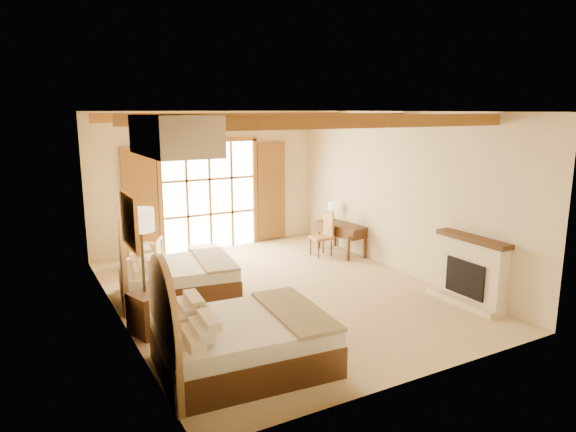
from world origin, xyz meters
TOP-DOWN VIEW (x-y plane):
  - floor at (0.00, 0.00)m, footprint 7.00×7.00m
  - wall_back at (0.00, 3.50)m, footprint 5.50×0.00m
  - wall_left at (-2.75, 0.00)m, footprint 0.00×7.00m
  - wall_right at (2.75, 0.00)m, footprint 0.00×7.00m
  - ceiling at (0.00, 0.00)m, footprint 7.00×7.00m
  - ceiling_beams at (0.00, 0.00)m, footprint 5.39×4.60m
  - french_doors at (0.00, 3.44)m, footprint 3.95×0.08m
  - fireplace at (2.60, -2.00)m, footprint 0.46×1.40m
  - painting at (-2.70, -0.75)m, footprint 0.06×0.95m
  - canopy_valance at (-2.40, -2.00)m, footprint 0.70×1.40m
  - bed_near at (-1.83, -2.20)m, footprint 2.23×1.76m
  - bed_far at (-1.78, 0.71)m, footprint 2.14×1.73m
  - nightstand at (-2.45, -0.60)m, footprint 0.65×0.65m
  - floor_lamp at (-2.50, -0.50)m, footprint 0.39×0.39m
  - armchair at (-1.78, 2.64)m, footprint 0.91×0.92m
  - ottoman at (-0.67, 1.98)m, footprint 0.68×0.68m
  - desk at (2.46, 1.59)m, footprint 0.75×1.35m
  - desk_chair at (1.95, 1.63)m, footprint 0.45×0.45m
  - desk_lamp at (2.51, 2.04)m, footprint 0.21×0.21m

SIDE VIEW (x-z plane):
  - floor at x=0.00m, z-range 0.00..0.00m
  - ottoman at x=-0.67m, z-range 0.00..0.44m
  - desk_chair at x=1.95m, z-range -0.18..0.78m
  - nightstand at x=-2.45m, z-range 0.00..0.62m
  - armchair at x=-1.78m, z-range 0.00..0.63m
  - desk at x=2.46m, z-range 0.02..0.71m
  - bed_far at x=-1.78m, z-range -0.25..1.03m
  - bed_near at x=-1.83m, z-range -0.27..1.11m
  - fireplace at x=2.60m, z-range -0.07..1.09m
  - desk_lamp at x=2.51m, z-range 0.80..1.23m
  - french_doors at x=0.00m, z-range -0.05..2.55m
  - floor_lamp at x=-2.50m, z-range 0.65..2.51m
  - wall_back at x=0.00m, z-range -1.15..4.35m
  - wall_left at x=-2.75m, z-range -1.90..5.10m
  - wall_right at x=2.75m, z-range -1.90..5.10m
  - painting at x=-2.70m, z-range 1.38..2.12m
  - canopy_valance at x=-2.40m, z-range 2.73..3.18m
  - ceiling_beams at x=0.00m, z-range 2.99..3.17m
  - ceiling at x=0.00m, z-range 3.20..3.20m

